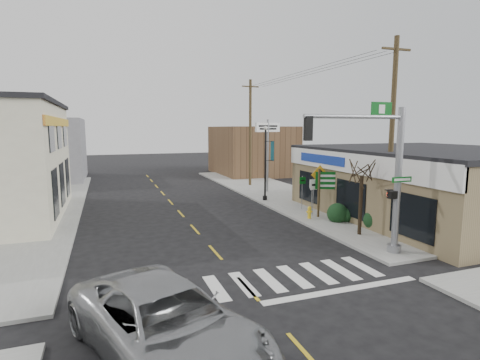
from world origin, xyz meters
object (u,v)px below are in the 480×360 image
object	(u,v)px
suv	(165,323)
traffic_signal_pole	(384,165)
lamp_post	(266,158)
dance_center_sign	(268,137)
fire_hydrant	(309,212)
utility_pole_near	(392,133)
guide_sign	(329,186)
bare_tree	(362,165)
utility_pole_far	(250,132)

from	to	relation	value
suv	traffic_signal_pole	world-z (taller)	traffic_signal_pole
lamp_post	dance_center_sign	size ratio (longest dim) A/B	0.91
fire_hydrant	utility_pole_near	xyz separation A→B (m)	(2.69, -3.41, 4.65)
suv	guide_sign	world-z (taller)	guide_sign
traffic_signal_pole	lamp_post	xyz separation A→B (m)	(0.27, 12.69, -0.62)
fire_hydrant	bare_tree	size ratio (longest dim) A/B	0.16
traffic_signal_pole	fire_hydrant	world-z (taller)	traffic_signal_pole
suv	guide_sign	size ratio (longest dim) A/B	2.17
suv	lamp_post	xyz separation A→B (m)	(9.93, 16.75, 2.41)
traffic_signal_pole	guide_sign	bearing A→B (deg)	76.33
traffic_signal_pole	utility_pole_near	world-z (taller)	utility_pole_near
lamp_post	utility_pole_near	bearing A→B (deg)	-68.79
lamp_post	bare_tree	distance (m)	9.97
dance_center_sign	bare_tree	distance (m)	13.42
lamp_post	utility_pole_far	size ratio (longest dim) A/B	0.56
dance_center_sign	fire_hydrant	bearing A→B (deg)	-122.79
lamp_post	guide_sign	bearing A→B (deg)	-71.17
bare_tree	utility_pole_far	world-z (taller)	utility_pole_far
traffic_signal_pole	utility_pole_near	distance (m)	4.53
dance_center_sign	bare_tree	size ratio (longest dim) A/B	1.35
guide_sign	bare_tree	xyz separation A→B (m)	(-0.70, -3.90, 1.61)
utility_pole_near	suv	bearing A→B (deg)	-149.68
guide_sign	utility_pole_near	size ratio (longest dim) A/B	0.30
fire_hydrant	lamp_post	world-z (taller)	lamp_post
suv	fire_hydrant	world-z (taller)	suv
utility_pole_far	fire_hydrant	bearing A→B (deg)	-101.45
traffic_signal_pole	fire_hydrant	bearing A→B (deg)	87.87
suv	utility_pole_near	bearing A→B (deg)	9.37
fire_hydrant	dance_center_sign	bearing A→B (deg)	80.92
dance_center_sign	lamp_post	bearing A→B (deg)	-139.26
fire_hydrant	lamp_post	xyz separation A→B (m)	(-0.10, 6.17, 2.76)
dance_center_sign	utility_pole_near	bearing A→B (deg)	-108.64
fire_hydrant	utility_pole_far	xyz separation A→B (m)	(1.49, 13.44, 4.56)
fire_hydrant	lamp_post	bearing A→B (deg)	90.92
guide_sign	fire_hydrant	size ratio (longest dim) A/B	3.98
fire_hydrant	lamp_post	size ratio (longest dim) A/B	0.13
guide_sign	fire_hydrant	distance (m)	2.03
guide_sign	bare_tree	bearing A→B (deg)	-76.59
lamp_post	bare_tree	size ratio (longest dim) A/B	1.23
traffic_signal_pole	dance_center_sign	world-z (taller)	traffic_signal_pole
traffic_signal_pole	lamp_post	world-z (taller)	traffic_signal_pole
suv	bare_tree	xyz separation A→B (m)	(10.71, 6.81, 2.74)
suv	dance_center_sign	world-z (taller)	dance_center_sign
traffic_signal_pole	bare_tree	world-z (taller)	traffic_signal_pole
suv	lamp_post	world-z (taller)	lamp_post
suv	lamp_post	size ratio (longest dim) A/B	1.16
guide_sign	lamp_post	xyz separation A→B (m)	(-1.49, 6.04, 1.28)
fire_hydrant	dance_center_sign	size ratio (longest dim) A/B	0.12
fire_hydrant	bare_tree	bearing A→B (deg)	-79.66
suv	utility_pole_far	bearing A→B (deg)	44.36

